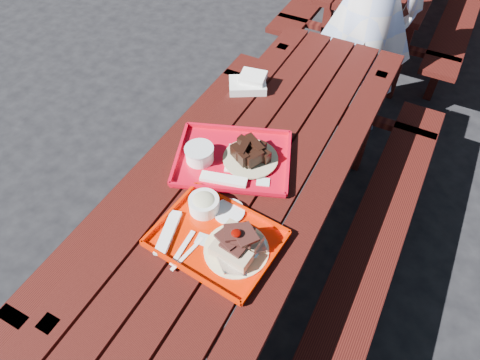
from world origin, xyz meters
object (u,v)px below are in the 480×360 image
at_px(near_tray, 219,232).
at_px(far_tray, 231,158).
at_px(picnic_table_near, 255,195).
at_px(person, 370,7).

bearing_deg(near_tray, far_tray, 112.39).
bearing_deg(picnic_table_near, person, 87.10).
bearing_deg(far_tray, near_tray, -67.61).
bearing_deg(picnic_table_near, near_tray, -84.45).
height_order(picnic_table_near, far_tray, far_tray).
xyz_separation_m(picnic_table_near, near_tray, (0.04, -0.39, 0.22)).
distance_m(picnic_table_near, person, 1.44).
bearing_deg(person, far_tray, 68.08).
xyz_separation_m(far_tray, person, (0.19, 1.42, 0.11)).
height_order(near_tray, person, person).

